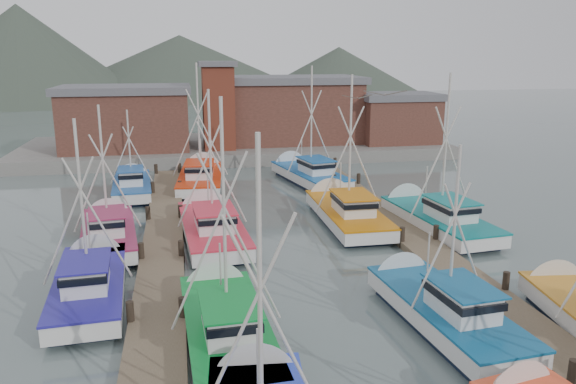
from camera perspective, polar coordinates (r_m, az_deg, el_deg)
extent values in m
plane|color=#4C5B5A|center=(25.71, 3.08, -10.22)|extent=(260.00, 260.00, 0.00)
cube|color=brown|center=(28.69, -12.73, -7.49)|extent=(2.20, 46.00, 0.40)
cylinder|color=black|center=(23.17, -15.69, -12.37)|extent=(0.30, 0.30, 1.50)
cylinder|color=black|center=(29.60, -14.66, -6.42)|extent=(0.30, 0.30, 1.50)
cylinder|color=black|center=(36.24, -14.01, -2.61)|extent=(0.30, 0.30, 1.50)
cylinder|color=black|center=(43.00, -13.57, 0.01)|extent=(0.30, 0.30, 1.50)
cylinder|color=black|center=(49.82, -13.24, 1.92)|extent=(0.30, 0.30, 1.50)
cylinder|color=black|center=(23.06, -10.62, -12.20)|extent=(0.30, 0.30, 1.50)
cylinder|color=black|center=(29.52, -10.76, -6.26)|extent=(0.30, 0.30, 1.50)
cylinder|color=black|center=(36.18, -10.85, -2.47)|extent=(0.30, 0.30, 1.50)
cylinder|color=black|center=(42.94, -10.90, 0.13)|extent=(0.30, 0.30, 1.50)
cylinder|color=black|center=(49.77, -10.95, 2.02)|extent=(0.30, 0.30, 1.50)
cube|color=brown|center=(31.38, 13.85, -5.68)|extent=(2.20, 46.00, 0.40)
cylinder|color=black|center=(20.70, 26.85, -16.80)|extent=(0.30, 0.30, 1.50)
cylinder|color=black|center=(25.88, 17.39, -9.62)|extent=(0.30, 0.30, 1.50)
cylinder|color=black|center=(31.77, 11.49, -4.82)|extent=(0.30, 0.30, 1.50)
cylinder|color=black|center=(38.04, 7.53, -1.52)|extent=(0.30, 0.30, 1.50)
cylinder|color=black|center=(44.52, 4.72, 0.83)|extent=(0.30, 0.30, 1.50)
cylinder|color=black|center=(51.14, 2.62, 2.58)|extent=(0.30, 0.30, 1.50)
cylinder|color=black|center=(26.85, 21.21, -9.08)|extent=(0.30, 0.30, 1.50)
cylinder|color=black|center=(32.56, 14.76, -4.54)|extent=(0.30, 0.30, 1.50)
cylinder|color=black|center=(38.70, 10.34, -1.36)|extent=(0.30, 0.30, 1.50)
cylinder|color=black|center=(45.09, 7.17, 0.94)|extent=(0.30, 0.30, 1.50)
cylinder|color=black|center=(51.64, 4.78, 2.66)|extent=(0.30, 0.30, 1.50)
cube|color=gray|center=(60.84, -5.33, 4.51)|extent=(44.00, 16.00, 1.20)
cube|color=brown|center=(58.35, -16.09, 6.95)|extent=(12.00, 8.00, 5.50)
cube|color=slate|center=(58.09, -16.30, 9.98)|extent=(12.72, 8.48, 0.70)
cube|color=brown|center=(61.21, 0.25, 8.12)|extent=(14.00, 9.00, 6.20)
cube|color=slate|center=(60.95, 0.25, 11.35)|extent=(14.84, 9.54, 0.70)
cube|color=brown|center=(61.55, 10.98, 7.10)|extent=(8.00, 6.00, 4.50)
cube|color=slate|center=(61.30, 11.09, 9.51)|extent=(8.48, 6.36, 0.70)
cube|color=#60281B|center=(56.12, -7.08, 8.41)|extent=(3.00, 3.00, 8.00)
cube|color=slate|center=(55.88, -7.21, 12.75)|extent=(3.60, 3.60, 0.50)
cone|color=#3A4439|center=(142.33, -25.06, 8.42)|extent=(110.00, 110.00, 42.00)
cone|color=#3A4439|center=(153.11, -10.74, 9.77)|extent=(140.00, 140.00, 30.00)
cone|color=#3A4439|center=(148.82, 5.11, 9.85)|extent=(90.00, 90.00, 24.00)
cone|color=silver|center=(19.00, -3.40, -17.74)|extent=(2.73, 1.33, 2.64)
cylinder|color=beige|center=(13.01, -2.87, -11.19)|extent=(0.13, 0.13, 7.80)
cylinder|color=beige|center=(13.41, -5.20, -14.81)|extent=(2.77, 0.34, 6.09)
cylinder|color=beige|center=(13.45, -0.44, -14.64)|extent=(2.77, 0.34, 6.09)
cylinder|color=beige|center=(15.78, -3.07, -17.48)|extent=(0.07, 0.07, 2.36)
cube|color=black|center=(21.50, -6.19, -15.29)|extent=(2.81, 7.74, 0.70)
cube|color=silver|center=(21.19, -6.24, -13.75)|extent=(3.19, 8.80, 0.80)
cube|color=#09852F|center=(21.02, -6.27, -12.83)|extent=(3.28, 8.89, 0.10)
cone|color=silver|center=(25.16, -7.50, -9.53)|extent=(2.76, 1.21, 2.72)
cube|color=silver|center=(19.84, -5.92, -12.70)|extent=(1.86, 2.68, 1.10)
cube|color=black|center=(19.73, -5.94, -12.10)|extent=(1.99, 2.94, 0.28)
cube|color=#09852F|center=(19.58, -5.96, -11.15)|extent=(2.11, 3.12, 0.07)
cylinder|color=beige|center=(19.37, -6.52, -2.32)|extent=(0.13, 0.13, 8.05)
cylinder|color=beige|center=(19.60, -8.06, -5.07)|extent=(2.87, 0.21, 6.29)
cylinder|color=beige|center=(19.72, -4.83, -4.86)|extent=(2.87, 0.21, 6.29)
cylinder|color=beige|center=(21.93, -6.87, -8.17)|extent=(0.07, 0.07, 2.42)
cube|color=black|center=(23.49, 15.60, -13.08)|extent=(3.10, 7.66, 0.70)
cube|color=silver|center=(23.21, 15.70, -11.65)|extent=(3.53, 8.70, 0.80)
cube|color=#105887|center=(23.05, 15.77, -10.79)|extent=(3.62, 8.80, 0.10)
cone|color=silver|center=(26.62, 10.88, -8.31)|extent=(2.74, 1.34, 2.65)
cube|color=silver|center=(22.04, 17.27, -10.45)|extent=(1.94, 2.69, 1.10)
cube|color=black|center=(21.95, 17.31, -9.90)|extent=(2.07, 2.96, 0.28)
cube|color=#105887|center=(21.81, 17.38, -9.04)|extent=(2.20, 3.13, 0.07)
cylinder|color=beige|center=(21.82, 16.54, -3.46)|extent=(0.13, 0.13, 6.22)
cylinder|color=beige|center=(21.76, 15.20, -5.44)|extent=(2.23, 0.29, 4.87)
cylinder|color=beige|center=(22.33, 17.59, -5.12)|extent=(2.23, 0.29, 4.87)
cylinder|color=beige|center=(23.78, 14.03, -6.71)|extent=(0.08, 0.08, 2.37)
cube|color=black|center=(26.32, -19.38, -10.34)|extent=(2.97, 7.71, 0.70)
cube|color=silver|center=(26.07, -19.49, -9.03)|extent=(3.38, 8.77, 0.80)
cube|color=#261E95|center=(25.92, -19.56, -8.26)|extent=(3.47, 8.86, 0.10)
cone|color=silver|center=(30.12, -18.88, -6.17)|extent=(2.75, 1.28, 2.68)
cube|color=silver|center=(24.76, -19.85, -7.92)|extent=(1.90, 2.69, 1.10)
cube|color=black|center=(24.68, -19.89, -7.42)|extent=(2.03, 2.96, 0.28)
cube|color=#261E95|center=(24.56, -19.96, -6.64)|extent=(2.16, 3.14, 0.07)
cylinder|color=beige|center=(24.71, -20.24, -0.94)|extent=(0.14, 0.14, 6.88)
cylinder|color=beige|center=(24.98, -21.43, -2.81)|extent=(2.47, 0.27, 5.38)
cylinder|color=beige|center=(24.86, -18.73, -2.66)|extent=(2.47, 0.27, 5.38)
cylinder|color=beige|center=(26.97, -19.53, -4.63)|extent=(0.08, 0.08, 2.58)
cone|color=silver|center=(27.90, 24.88, -8.35)|extent=(2.73, 1.42, 2.61)
cube|color=black|center=(32.75, -7.64, -4.82)|extent=(3.28, 8.68, 0.70)
cube|color=silver|center=(32.55, -7.68, -3.74)|extent=(3.72, 9.87, 0.80)
cube|color=red|center=(32.44, -7.70, -3.10)|extent=(3.82, 9.97, 0.10)
cone|color=silver|center=(37.22, -8.56, -1.75)|extent=(3.09, 1.28, 3.03)
cube|color=silver|center=(31.16, -7.48, -2.71)|extent=(2.13, 3.02, 1.10)
cube|color=black|center=(31.10, -7.49, -2.30)|extent=(2.27, 3.32, 0.28)
cube|color=red|center=(31.00, -7.51, -1.66)|extent=(2.41, 3.52, 0.07)
cylinder|color=beige|center=(31.35, -7.88, 3.43)|extent=(0.14, 0.14, 7.53)
cylinder|color=beige|center=(31.46, -8.95, 1.78)|extent=(2.70, 0.26, 5.89)
cylinder|color=beige|center=(31.60, -6.71, 1.91)|extent=(2.70, 0.26, 5.89)
cylinder|color=beige|center=(33.78, -8.12, -0.28)|extent=(0.08, 0.08, 2.71)
cube|color=black|center=(35.63, 6.04, -3.22)|extent=(2.82, 8.54, 0.70)
cube|color=silver|center=(35.45, 6.06, -2.21)|extent=(3.20, 9.71, 0.80)
cube|color=#C87008|center=(35.34, 6.08, -1.62)|extent=(3.29, 9.80, 0.10)
cone|color=silver|center=(39.98, 4.08, -0.53)|extent=(3.03, 1.11, 3.03)
cube|color=silver|center=(34.12, 6.66, -1.21)|extent=(1.97, 2.92, 1.10)
cube|color=black|center=(34.06, 6.67, -0.84)|extent=(2.10, 3.21, 0.28)
cube|color=#C87008|center=(33.97, 6.69, -0.25)|extent=(2.22, 3.40, 0.07)
cylinder|color=beige|center=(34.29, 6.35, 4.94)|extent=(0.14, 0.14, 8.20)
cylinder|color=beige|center=(34.28, 5.31, 3.33)|extent=(2.93, 0.11, 6.41)
cylinder|color=beige|center=(34.63, 7.29, 3.38)|extent=(2.93, 0.11, 6.41)
cylinder|color=beige|center=(36.66, 5.35, 0.93)|extent=(0.08, 0.08, 2.70)
cube|color=black|center=(33.10, -17.67, -5.18)|extent=(3.25, 7.68, 0.70)
cube|color=silver|center=(32.90, -17.76, -4.11)|extent=(3.69, 8.73, 0.80)
cube|color=#93224B|center=(32.79, -17.81, -3.48)|extent=(3.79, 8.82, 0.10)
cone|color=silver|center=(37.00, -17.75, -2.37)|extent=(2.75, 1.39, 2.64)
cube|color=silver|center=(31.65, -17.88, -3.02)|extent=(1.98, 2.72, 1.10)
cube|color=black|center=(31.59, -17.91, -2.62)|extent=(2.12, 2.98, 0.28)
cube|color=#93224B|center=(31.49, -17.96, -1.99)|extent=(2.25, 3.16, 0.07)
cylinder|color=beige|center=(31.80, -18.26, 2.32)|extent=(0.14, 0.14, 6.79)
cylinder|color=beige|center=(31.98, -19.19, 0.84)|extent=(2.43, 0.37, 5.31)
cylinder|color=beige|center=(31.96, -17.11, 0.99)|extent=(2.43, 0.37, 5.31)
cylinder|color=beige|center=(33.93, -17.96, -0.76)|extent=(0.08, 0.08, 2.54)
cube|color=black|center=(35.44, 15.02, -3.73)|extent=(3.55, 8.50, 0.70)
cube|color=silver|center=(35.25, 15.09, -2.72)|extent=(4.03, 9.66, 0.80)
cube|color=#096F70|center=(35.15, 15.12, -2.13)|extent=(4.13, 9.76, 0.10)
cone|color=silver|center=(39.20, 11.50, -1.07)|extent=(3.07, 1.40, 2.97)
cube|color=silver|center=(34.09, 16.17, -1.70)|extent=(2.19, 3.00, 1.10)
cube|color=black|center=(34.03, 16.20, -1.33)|extent=(2.35, 3.29, 0.28)
cube|color=#096F70|center=(33.94, 16.24, -0.74)|extent=(2.49, 3.49, 0.07)
cylinder|color=beige|center=(34.11, 15.73, 4.57)|extent=(0.15, 0.15, 8.34)
cylinder|color=beige|center=(33.94, 14.72, 2.91)|extent=(2.97, 0.41, 6.52)
cylinder|color=beige|center=(34.61, 16.51, 3.00)|extent=(2.97, 0.41, 6.52)
cylinder|color=beige|center=(36.24, 13.86, 0.43)|extent=(0.09, 0.09, 2.75)
cube|color=black|center=(45.81, -8.82, 0.57)|extent=(3.56, 8.86, 0.70)
cube|color=silver|center=(45.66, -8.85, 1.36)|extent=(4.05, 10.07, 0.80)
cube|color=red|center=(45.58, -8.87, 1.83)|extent=(4.15, 10.17, 0.10)
cone|color=silver|center=(50.50, -8.58, 2.41)|extent=(3.16, 1.36, 3.07)
cube|color=silver|center=(44.32, -8.97, 2.23)|extent=(2.23, 3.11, 1.10)
cube|color=black|center=(44.27, -8.98, 2.52)|extent=(2.39, 3.41, 0.28)
cube|color=red|center=(44.20, -9.00, 2.98)|extent=(2.53, 3.62, 0.07)
cylinder|color=beige|center=(44.69, -9.09, 7.27)|extent=(0.15, 0.15, 8.71)
cylinder|color=beige|center=(44.85, -9.85, 5.94)|extent=(3.10, 0.37, 6.80)
cylinder|color=beige|center=(44.78, -8.24, 5.99)|extent=(3.10, 0.37, 6.80)
cylinder|color=beige|center=(47.09, -8.82, 3.73)|extent=(0.09, 0.09, 2.74)
cube|color=black|center=(46.63, 2.23, 0.96)|extent=(4.39, 8.82, 0.70)
cube|color=silver|center=(46.48, 2.24, 1.74)|extent=(4.99, 10.02, 0.80)
cube|color=#11589F|center=(46.41, 2.24, 2.20)|extent=(5.10, 10.13, 0.10)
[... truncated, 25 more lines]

